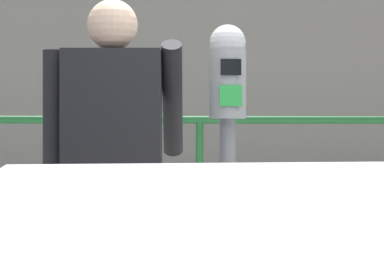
# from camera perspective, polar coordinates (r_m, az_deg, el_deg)

# --- Properties ---
(parking_meter) EXTENTS (0.16, 0.17, 1.54)m
(parking_meter) POSITION_cam_1_polar(r_m,az_deg,el_deg) (3.46, 2.61, 0.18)
(parking_meter) COLOR slate
(parking_meter) RESTS_ON sidewalk_curb
(pedestrian_at_meter) EXTENTS (0.64, 0.46, 1.64)m
(pedestrian_at_meter) POSITION_cam_1_polar(r_m,az_deg,el_deg) (3.41, -5.79, -2.69)
(pedestrian_at_meter) COLOR slate
(pedestrian_at_meter) RESTS_ON sidewalk_curb
(background_railing) EXTENTS (24.06, 0.06, 1.17)m
(background_railing) POSITION_cam_1_polar(r_m,az_deg,el_deg) (6.24, 0.56, -2.44)
(background_railing) COLOR #1E602D
(background_railing) RESTS_ON sidewalk_curb
(backdrop_wall) EXTENTS (32.00, 0.50, 3.86)m
(backdrop_wall) POSITION_cam_1_polar(r_m,az_deg,el_deg) (8.66, -1.62, 4.60)
(backdrop_wall) COLOR gray
(backdrop_wall) RESTS_ON ground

